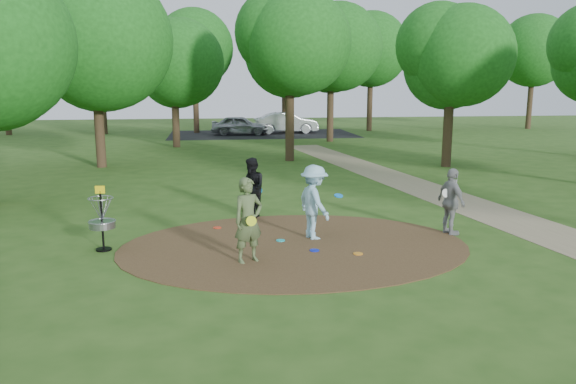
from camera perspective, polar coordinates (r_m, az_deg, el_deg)
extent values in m
plane|color=#2D5119|center=(13.56, 0.70, -5.53)|extent=(100.00, 100.00, 0.00)
cylinder|color=#47301C|center=(13.56, 0.70, -5.49)|extent=(8.40, 8.40, 0.02)
cube|color=#8C7A5B|center=(17.52, 21.20, -2.46)|extent=(7.55, 39.89, 0.01)
cube|color=black|center=(43.21, -2.64, 5.90)|extent=(14.00, 8.00, 0.01)
imported|color=#4E6138|center=(12.18, -4.06, -2.90)|extent=(0.81, 0.70, 1.88)
cylinder|color=#DBF21A|center=(11.91, -3.75, -2.95)|extent=(0.22, 0.05, 0.22)
imported|color=#99CDE4|center=(14.00, 2.67, -1.04)|extent=(1.06, 1.38, 1.88)
cylinder|color=blue|center=(14.07, 5.16, -0.37)|extent=(0.26, 0.26, 0.08)
imported|color=black|center=(16.33, -3.68, 0.44)|extent=(0.88, 1.00, 1.74)
cylinder|color=#0DA6E6|center=(16.39, -3.01, 0.14)|extent=(0.23, 0.09, 0.22)
imported|color=gray|center=(15.00, 16.26, -0.95)|extent=(0.64, 1.08, 1.73)
cylinder|color=white|center=(14.82, 15.70, -0.11)|extent=(0.23, 0.13, 0.22)
cylinder|color=#19BDC8|center=(13.94, -0.76, -4.94)|extent=(0.22, 0.22, 0.02)
cylinder|color=#0C1BCD|center=(13.15, 2.70, -5.94)|extent=(0.22, 0.22, 0.02)
cylinder|color=red|center=(15.27, -7.20, -3.61)|extent=(0.22, 0.22, 0.02)
imported|color=#96989D|center=(42.57, -4.89, 6.77)|extent=(4.45, 2.28, 1.45)
imported|color=#B7BCBF|center=(43.88, -0.19, 7.04)|extent=(4.97, 1.94, 1.61)
cylinder|color=orange|center=(12.99, 7.14, -6.24)|extent=(0.22, 0.22, 0.02)
cylinder|color=black|center=(13.77, -18.37, -2.94)|extent=(0.05, 0.05, 1.35)
cylinder|color=black|center=(13.94, -18.20, -5.55)|extent=(0.36, 0.36, 0.04)
cylinder|color=gray|center=(13.78, -18.35, -3.16)|extent=(0.60, 0.60, 0.16)
torus|color=gray|center=(13.77, -18.37, -2.84)|extent=(0.63, 0.63, 0.03)
torus|color=gray|center=(13.65, -18.51, -0.60)|extent=(0.58, 0.58, 0.02)
cube|color=yellow|center=(13.61, -18.56, 0.23)|extent=(0.22, 0.02, 0.18)
cylinder|color=#332316|center=(27.39, -18.62, 6.35)|extent=(0.44, 0.44, 3.80)
sphere|color=#185316|center=(27.37, -19.10, 13.91)|extent=(6.24, 6.24, 6.24)
cylinder|color=#332316|center=(28.19, 0.17, 7.42)|extent=(0.44, 0.44, 4.18)
sphere|color=#185316|center=(28.18, 0.18, 14.51)|extent=(5.07, 5.07, 5.07)
cylinder|color=#332316|center=(27.23, 15.93, 6.28)|extent=(0.44, 0.44, 3.61)
sphere|color=#185316|center=(27.17, 16.28, 12.71)|extent=(4.56, 4.56, 4.56)
cylinder|color=#332316|center=(34.98, -11.34, 7.29)|extent=(0.44, 0.44, 3.42)
sphere|color=#185316|center=(34.93, -11.53, 12.42)|extent=(5.18, 5.18, 5.18)
cylinder|color=#332316|center=(37.74, 4.32, 8.45)|extent=(0.44, 0.44, 4.37)
sphere|color=#185316|center=(37.76, 4.40, 14.16)|extent=(5.71, 5.71, 5.71)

